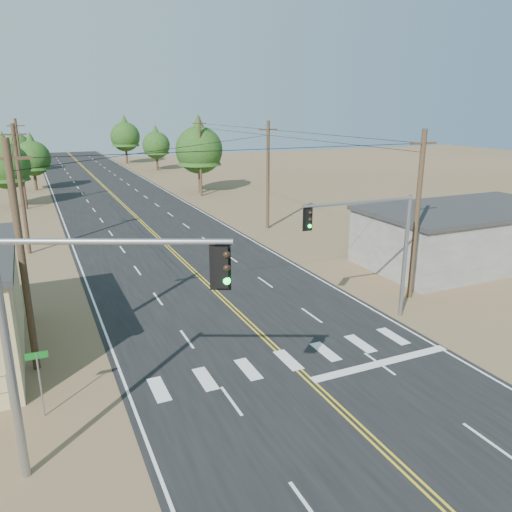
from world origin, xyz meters
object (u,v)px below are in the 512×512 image
signal_mast_left (70,320)px  street_sign (39,374)px  building_right (465,236)px  signal_mast_right (378,238)px

signal_mast_left → street_sign: size_ratio=2.97×
building_right → signal_mast_left: signal_mast_left is taller
building_right → signal_mast_right: size_ratio=2.21×
building_right → signal_mast_left: 30.86m
building_right → street_sign: 30.42m
building_right → signal_mast_left: size_ratio=1.91×
signal_mast_left → building_right: bearing=47.8°
signal_mast_left → signal_mast_right: (15.48, 6.07, -0.69)m
signal_mast_left → street_sign: bearing=130.4°
signal_mast_left → signal_mast_right: bearing=46.2°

